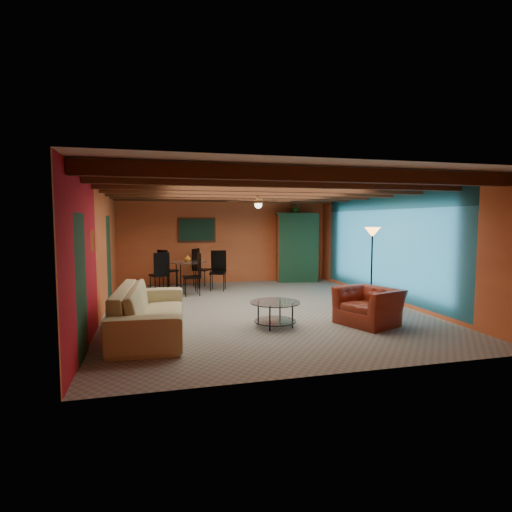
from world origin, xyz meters
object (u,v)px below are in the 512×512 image
object	(u,v)px
sofa	(150,310)
vase	(188,247)
armoire	(296,248)
coffee_table	(275,314)
floor_lamp	(372,266)
potted_plant	(296,207)
dining_table	(188,270)
armchair	(369,306)

from	to	relation	value
sofa	vase	size ratio (longest dim) A/B	14.87
armoire	coffee_table	bearing A→B (deg)	-103.14
floor_lamp	potted_plant	bearing A→B (deg)	96.58
dining_table	armoire	world-z (taller)	armoire
coffee_table	vase	bearing A→B (deg)	105.24
floor_lamp	vase	distance (m)	4.97
vase	dining_table	bearing A→B (deg)	-90.00
sofa	vase	bearing A→B (deg)	-9.24
dining_table	sofa	bearing A→B (deg)	-103.47
floor_lamp	vase	world-z (taller)	floor_lamp
armchair	dining_table	distance (m)	5.51
coffee_table	potted_plant	bearing A→B (deg)	66.48
dining_table	armoire	distance (m)	3.63
armchair	dining_table	world-z (taller)	dining_table
armchair	vase	xyz separation A→B (m)	(-2.94, 4.66, 0.86)
sofa	potted_plant	size ratio (longest dim) A/B	5.89
armchair	coffee_table	size ratio (longest dim) A/B	1.15
coffee_table	armoire	distance (m)	5.80
sofa	dining_table	bearing A→B (deg)	-9.24
coffee_table	armoire	bearing A→B (deg)	66.48
armchair	floor_lamp	world-z (taller)	floor_lamp
vase	armchair	bearing A→B (deg)	-57.74
sofa	coffee_table	distance (m)	2.23
dining_table	potted_plant	distance (m)	4.02
dining_table	coffee_table	bearing A→B (deg)	-74.76
sofa	armoire	xyz separation A→B (m)	(4.51, 5.15, 0.65)
armchair	floor_lamp	bearing A→B (deg)	126.73
dining_table	floor_lamp	bearing A→B (deg)	-37.48
potted_plant	coffee_table	bearing A→B (deg)	-113.52
armchair	dining_table	bearing A→B (deg)	-169.76
floor_lamp	armoire	bearing A→B (deg)	96.58
dining_table	potted_plant	xyz separation A→B (m)	(3.48, 0.88, 1.79)
potted_plant	armoire	bearing A→B (deg)	0.00
armoire	armchair	bearing A→B (deg)	-85.24
sofa	floor_lamp	size ratio (longest dim) A/B	1.56
coffee_table	vase	distance (m)	4.64
armoire	potted_plant	distance (m)	1.29
dining_table	vase	distance (m)	0.65
sofa	coffee_table	size ratio (longest dim) A/B	3.04
dining_table	armoire	size ratio (longest dim) A/B	1.01
armchair	vase	distance (m)	5.57
armoire	potted_plant	world-z (taller)	potted_plant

